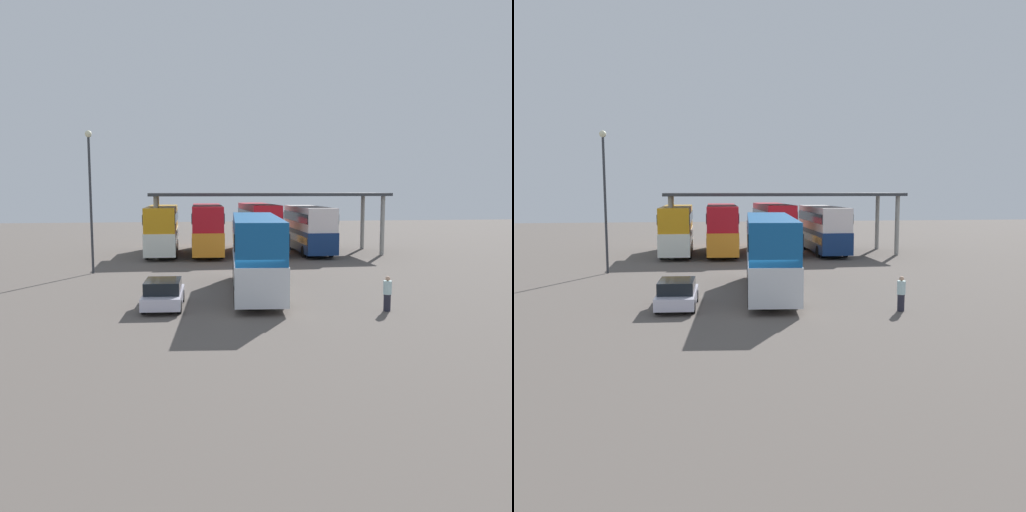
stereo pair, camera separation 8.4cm
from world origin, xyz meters
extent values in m
plane|color=#5A514B|center=(0.00, 0.00, 0.00)|extent=(140.00, 140.00, 0.00)
cube|color=silver|center=(0.72, 4.36, 1.25)|extent=(3.32, 11.35, 1.80)
cube|color=#105091|center=(0.72, 4.36, 3.12)|extent=(3.23, 11.12, 1.95)
cube|color=black|center=(0.72, 4.36, 1.46)|extent=(3.32, 10.91, 0.61)
cube|color=black|center=(0.72, 4.36, 3.22)|extent=(3.32, 10.91, 0.78)
cube|color=black|center=(1.18, 9.88, 1.52)|extent=(2.05, 0.27, 1.08)
cube|color=orange|center=(1.18, 9.88, 2.38)|extent=(1.69, 0.22, 0.36)
cylinder|color=black|center=(-0.07, 7.90, 0.50)|extent=(0.36, 1.02, 1.00)
cylinder|color=black|center=(2.09, 7.73, 0.50)|extent=(0.36, 1.02, 1.00)
cylinder|color=black|center=(-0.65, 0.99, 0.50)|extent=(0.36, 1.02, 1.00)
cylinder|color=black|center=(1.51, 0.81, 0.50)|extent=(0.36, 1.02, 1.00)
cube|color=silver|center=(-4.06, 1.32, 0.49)|extent=(1.94, 4.06, 0.55)
cube|color=black|center=(-4.07, 1.12, 1.06)|extent=(1.72, 2.26, 0.58)
cylinder|color=black|center=(-4.79, 2.59, 0.30)|extent=(0.23, 0.61, 0.60)
cylinder|color=black|center=(-3.20, 2.51, 0.30)|extent=(0.23, 0.61, 0.60)
cylinder|color=black|center=(-4.91, 0.13, 0.30)|extent=(0.23, 0.61, 0.60)
cylinder|color=black|center=(-3.32, 0.05, 0.30)|extent=(0.23, 0.61, 0.60)
cube|color=white|center=(-4.90, 22.81, 1.25)|extent=(2.56, 10.66, 1.80)
cube|color=orange|center=(-4.90, 22.81, 3.12)|extent=(2.49, 10.45, 1.95)
cube|color=black|center=(-4.90, 22.81, 1.47)|extent=(2.60, 10.24, 0.61)
cube|color=black|center=(-4.90, 22.81, 3.22)|extent=(2.60, 10.24, 0.78)
cube|color=black|center=(-4.85, 28.08, 1.52)|extent=(2.09, 0.12, 1.08)
cube|color=orange|center=(-4.85, 28.08, 2.38)|extent=(1.72, 0.10, 0.36)
cylinder|color=black|center=(-5.98, 26.12, 0.50)|extent=(0.29, 1.00, 1.00)
cylinder|color=black|center=(-3.76, 26.10, 0.50)|extent=(0.29, 1.00, 1.00)
cylinder|color=black|center=(-6.04, 19.52, 0.50)|extent=(0.29, 1.00, 1.00)
cylinder|color=black|center=(-3.83, 19.50, 0.50)|extent=(0.29, 1.00, 1.00)
cube|color=orange|center=(-1.08, 22.71, 1.27)|extent=(2.80, 11.26, 1.85)
cube|color=red|center=(-1.08, 22.71, 3.20)|extent=(2.72, 11.04, 2.00)
cube|color=black|center=(-1.08, 22.71, 1.49)|extent=(2.83, 10.82, 0.63)
cube|color=black|center=(-1.08, 22.71, 3.30)|extent=(2.83, 10.82, 0.80)
cube|color=black|center=(-0.93, 28.25, 1.55)|extent=(2.12, 0.16, 1.11)
cube|color=orange|center=(-0.93, 28.25, 2.44)|extent=(1.75, 0.13, 0.36)
cylinder|color=black|center=(-2.12, 26.21, 0.50)|extent=(0.31, 1.01, 1.00)
cylinder|color=black|center=(0.14, 26.15, 0.50)|extent=(0.31, 1.01, 1.00)
cylinder|color=black|center=(-2.31, 19.27, 0.50)|extent=(0.31, 1.01, 1.00)
cylinder|color=black|center=(-0.05, 19.21, 0.50)|extent=(0.31, 1.01, 1.00)
cube|color=orange|center=(3.46, 23.39, 1.29)|extent=(2.61, 10.55, 1.87)
cube|color=red|center=(3.46, 23.39, 3.24)|extent=(2.54, 10.34, 2.03)
cube|color=black|center=(3.46, 23.39, 1.51)|extent=(2.64, 10.13, 0.64)
cube|color=black|center=(3.46, 23.39, 3.34)|extent=(2.64, 10.13, 0.81)
cube|color=black|center=(3.36, 28.59, 1.57)|extent=(2.06, 0.14, 1.12)
cube|color=orange|center=(3.36, 28.59, 2.47)|extent=(1.70, 0.11, 0.36)
cylinder|color=black|center=(2.31, 26.63, 0.50)|extent=(0.30, 1.00, 1.00)
cylinder|color=black|center=(4.49, 26.67, 0.50)|extent=(0.30, 1.00, 1.00)
cylinder|color=black|center=(2.43, 20.11, 0.50)|extent=(0.30, 1.00, 1.00)
cylinder|color=black|center=(4.61, 20.15, 0.50)|extent=(0.30, 1.00, 1.00)
cube|color=navy|center=(7.69, 22.03, 1.24)|extent=(2.58, 10.05, 1.78)
cube|color=white|center=(7.69, 22.03, 3.09)|extent=(2.50, 9.85, 1.93)
cube|color=black|center=(7.69, 22.03, 1.45)|extent=(2.62, 9.65, 0.60)
cube|color=black|center=(7.69, 22.03, 3.19)|extent=(2.62, 9.65, 0.77)
cube|color=black|center=(7.65, 26.99, 1.51)|extent=(2.13, 0.12, 1.07)
cube|color=orange|center=(7.65, 26.99, 2.36)|extent=(1.75, 0.09, 0.36)
cylinder|color=black|center=(6.54, 25.13, 0.50)|extent=(0.29, 1.00, 1.00)
cylinder|color=black|center=(8.80, 25.15, 0.50)|extent=(0.29, 1.00, 1.00)
cylinder|color=black|center=(6.58, 18.91, 0.50)|extent=(0.29, 1.00, 1.00)
cylinder|color=black|center=(8.85, 18.93, 0.50)|extent=(0.29, 1.00, 1.00)
cube|color=#33353A|center=(4.10, 22.11, 5.11)|extent=(20.16, 6.54, 0.25)
cylinder|color=#9E9B93|center=(13.43, 24.76, 2.49)|extent=(0.36, 0.36, 4.98)
cylinder|color=#9E9B93|center=(13.56, 19.95, 2.49)|extent=(0.36, 0.36, 4.98)
cylinder|color=#9E9B93|center=(-5.37, 24.27, 2.49)|extent=(0.36, 0.36, 4.98)
cylinder|color=#9E9B93|center=(-5.24, 19.45, 2.49)|extent=(0.36, 0.36, 4.98)
cylinder|color=#33353A|center=(-9.07, 12.60, 4.46)|extent=(0.16, 0.16, 8.92)
sphere|color=beige|center=(-9.07, 12.60, 9.07)|extent=(0.44, 0.44, 0.44)
cylinder|color=#262633|center=(6.09, -0.74, 0.39)|extent=(0.32, 0.32, 0.78)
cylinder|color=silver|center=(6.09, -0.74, 1.09)|extent=(0.38, 0.38, 0.62)
sphere|color=tan|center=(6.09, -0.74, 1.50)|extent=(0.22, 0.22, 0.22)
camera|label=1|loc=(-3.05, -24.08, 5.51)|focal=38.14mm
camera|label=2|loc=(-2.96, -24.09, 5.51)|focal=38.14mm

